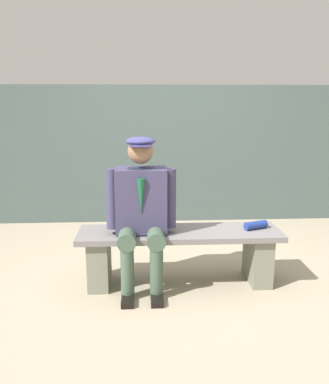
% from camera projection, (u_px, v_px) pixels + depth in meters
% --- Properties ---
extents(ground_plane, '(30.00, 30.00, 0.00)m').
position_uv_depth(ground_plane, '(179.00, 282.00, 3.62)').
color(ground_plane, tan).
extents(bench, '(1.77, 0.47, 0.49)m').
position_uv_depth(bench, '(180.00, 249.00, 3.55)').
color(bench, slate).
rests_on(bench, ground).
extents(seated_man, '(0.60, 0.60, 1.31)m').
position_uv_depth(seated_man, '(141.00, 206.00, 3.38)').
color(seated_man, '#3A3756').
rests_on(seated_man, ground).
extents(rolled_magazine, '(0.22, 0.14, 0.07)m').
position_uv_depth(rolled_magazine, '(256.00, 225.00, 3.55)').
color(rolled_magazine, navy).
rests_on(rolled_magazine, bench).
extents(stadium_wall, '(12.00, 0.24, 1.80)m').
position_uv_depth(stadium_wall, '(166.00, 154.00, 5.41)').
color(stadium_wall, '#455552').
rests_on(stadium_wall, ground).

